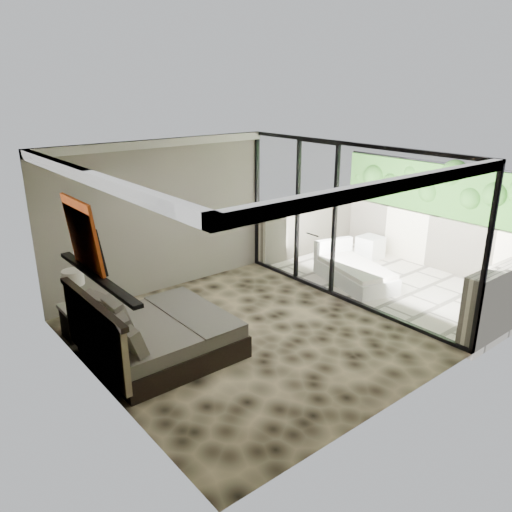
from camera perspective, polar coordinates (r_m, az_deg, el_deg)
floor at (r=7.83m, az=-1.22°, el=-9.17°), size 5.00×5.00×0.00m
ceiling at (r=6.96m, az=-1.39°, el=11.51°), size 4.50×5.00×0.02m
back_wall at (r=9.29m, az=-10.80°, el=4.38°), size 4.50×0.02×2.80m
left_wall at (r=6.25m, az=-17.79°, el=-3.56°), size 0.02×5.00×2.80m
glass_wall at (r=8.77m, az=10.41°, el=3.53°), size 0.08×5.00×2.80m
terrace_slab at (r=10.37m, az=15.38°, el=-2.93°), size 3.00×5.00×0.12m
parapet_far at (r=11.25m, az=19.72°, el=1.66°), size 0.30×5.00×1.10m
foliage_hedge at (r=10.99m, az=20.36°, el=7.13°), size 0.36×4.60×1.10m
picture_ledge at (r=6.32m, az=-17.72°, el=-2.32°), size 0.12×2.20×0.05m
bed at (r=7.31m, az=-11.45°, el=-8.94°), size 1.94×1.88×1.07m
nightstand at (r=8.20m, az=-19.51°, el=-7.05°), size 0.58×0.58×0.49m
table_lamp at (r=7.91m, az=-20.09°, el=-2.98°), size 0.32×0.32×0.58m
abstract_canvas at (r=6.42m, az=-19.23°, el=2.35°), size 0.13×0.90×0.90m
framed_print at (r=6.33m, az=-18.09°, el=0.82°), size 0.11×0.50×0.60m
ottoman at (r=11.44m, az=12.92°, el=0.98°), size 0.50×0.50×0.49m
lounger at (r=9.97m, az=11.07°, el=-1.80°), size 1.28×1.89×0.68m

